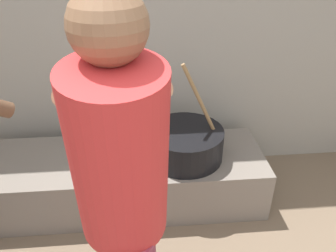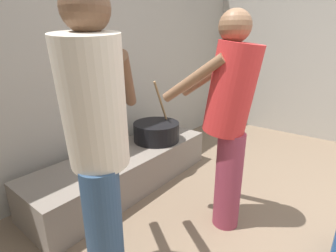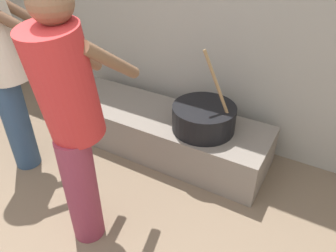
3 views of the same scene
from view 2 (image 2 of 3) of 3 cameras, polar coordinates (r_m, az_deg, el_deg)
block_enclosure_rear at (r=2.73m, az=-17.36°, el=14.17°), size 5.75×0.20×2.44m
hearth_ledge at (r=2.57m, az=-9.50°, el=-9.64°), size 1.94×0.60×0.36m
cooking_pot_main at (r=2.73m, az=-2.67°, el=-1.25°), size 0.50×0.50×0.66m
cook_in_cream_shirt at (r=1.27m, az=-15.92°, el=-2.68°), size 0.71×0.68×1.62m
cook_in_red_shirt at (r=1.80m, az=13.85°, el=2.80°), size 0.38×0.68×1.59m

